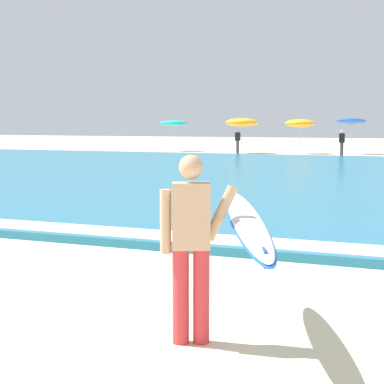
# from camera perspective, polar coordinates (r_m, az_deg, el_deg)

# --- Properties ---
(sea) EXTENTS (120.00, 28.00, 0.14)m
(sea) POSITION_cam_1_polar(r_m,az_deg,el_deg) (23.48, 9.70, 1.43)
(sea) COLOR teal
(sea) RESTS_ON ground
(surf_foam) EXTENTS (120.00, 0.87, 0.01)m
(surf_foam) POSITION_cam_1_polar(r_m,az_deg,el_deg) (10.86, -5.63, -3.68)
(surf_foam) COLOR white
(surf_foam) RESTS_ON sea
(surfer_with_board) EXTENTS (1.41, 2.57, 1.73)m
(surfer_with_board) POSITION_cam_1_polar(r_m,az_deg,el_deg) (5.72, 2.40, -3.60)
(surfer_with_board) COLOR red
(surfer_with_board) RESTS_ON ground
(beach_umbrella_0) EXTENTS (1.94, 1.94, 2.19)m
(beach_umbrella_0) POSITION_cam_1_polar(r_m,az_deg,el_deg) (44.87, -1.67, 6.22)
(beach_umbrella_0) COLOR beige
(beach_umbrella_0) RESTS_ON ground
(beach_umbrella_1) EXTENTS (2.15, 2.15, 2.32)m
(beach_umbrella_1) POSITION_cam_1_polar(r_m,az_deg,el_deg) (42.44, 4.51, 6.26)
(beach_umbrella_1) COLOR beige
(beach_umbrella_1) RESTS_ON ground
(beach_umbrella_2) EXTENTS (1.96, 1.96, 2.25)m
(beach_umbrella_2) POSITION_cam_1_polar(r_m,az_deg,el_deg) (41.97, 9.70, 6.12)
(beach_umbrella_2) COLOR beige
(beach_umbrella_2) RESTS_ON ground
(beach_umbrella_3) EXTENTS (1.92, 1.95, 2.39)m
(beach_umbrella_3) POSITION_cam_1_polar(r_m,az_deg,el_deg) (42.31, 14.11, 6.22)
(beach_umbrella_3) COLOR beige
(beach_umbrella_3) RESTS_ON ground
(beachgoer_near_row_left) EXTENTS (0.32, 0.20, 1.58)m
(beachgoer_near_row_left) POSITION_cam_1_polar(r_m,az_deg,el_deg) (38.65, 13.35, 4.36)
(beachgoer_near_row_left) COLOR #383842
(beachgoer_near_row_left) RESTS_ON ground
(beachgoer_near_row_mid) EXTENTS (0.32, 0.20, 1.58)m
(beachgoer_near_row_mid) POSITION_cam_1_polar(r_m,az_deg,el_deg) (41.76, 4.14, 4.64)
(beachgoer_near_row_mid) COLOR #383842
(beachgoer_near_row_mid) RESTS_ON ground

